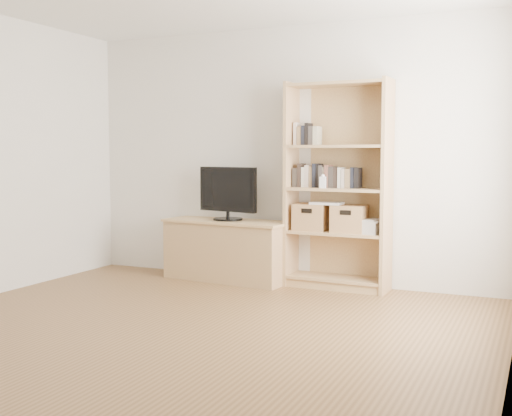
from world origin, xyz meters
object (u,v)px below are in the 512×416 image
Objects in this scene: tv_stand at (228,251)px; basket_left at (311,217)px; baby_monitor at (323,182)px; bookshelf at (338,186)px; television at (228,193)px; basket_right at (349,219)px; laptop at (327,203)px.

tv_stand is 4.12× the size of basket_left.
tv_stand is 11.86× the size of baby_monitor.
television is (-1.16, -0.07, -0.10)m from bookshelf.
bookshelf reaches higher than basket_left.
basket_left is at bearing 142.61° from baby_monitor.
tv_stand is at bearing -177.51° from basket_right.
tv_stand is 1.28m from baby_monitor.
basket_right is at bearing -0.39° from laptop.
bookshelf is 18.20× the size of baby_monitor.
basket_right is at bearing 21.11° from baby_monitor.
tv_stand is 4.36× the size of laptop.
basket_right is (1.28, 0.06, -0.22)m from television.
television is at bearing -174.50° from basket_left.
laptop is at bearing 179.54° from basket_right.
laptop is (0.01, 0.10, -0.21)m from baby_monitor.
basket_left is at bearing -178.81° from bookshelf.
basket_left is (0.89, 0.07, -0.22)m from television.
television is (0.00, 0.00, 0.61)m from tv_stand.
basket_left is (-0.15, 0.11, -0.35)m from baby_monitor.
television is at bearing -174.69° from bookshelf.
basket_left is at bearing 17.23° from television.
tv_stand is 1.18m from laptop.
television is at bearing 176.52° from baby_monitor.
laptop is (1.05, 0.06, -0.07)m from television.
television is 1.06m from laptop.
bookshelf is at bearing 4.54° from laptop.
baby_monitor is (1.04, -0.04, 0.13)m from television.
basket_left is 1.06× the size of laptop.
tv_stand is at bearing -176.81° from laptop.
television reaches higher than basket_right.
baby_monitor is 0.35× the size of basket_right.
bookshelf reaches higher than basket_right.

